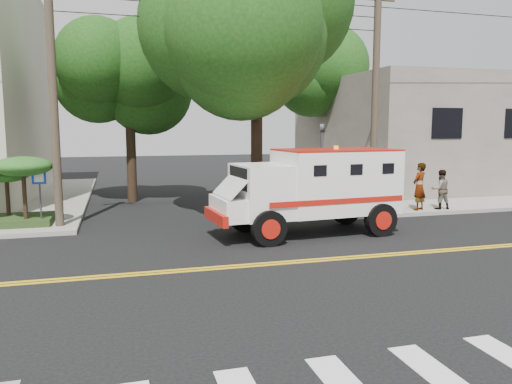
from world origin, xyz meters
name	(u,v)px	position (x,y,z in m)	size (l,w,h in m)	color
ground	(269,264)	(0.00, 0.00, 0.00)	(100.00, 100.00, 0.00)	black
sidewalk_ne	(421,185)	(13.50, 13.50, 0.07)	(17.00, 17.00, 0.15)	gray
building_right	(440,133)	(15.00, 14.00, 3.15)	(14.00, 12.00, 6.00)	#676058
utility_pole_left	(53,96)	(-5.60, 6.00, 4.50)	(0.28, 0.28, 9.00)	#382D23
utility_pole_right	(375,101)	(6.30, 6.20, 4.50)	(0.28, 0.28, 9.00)	#382D23
tree_main	(270,25)	(1.94, 6.21, 7.20)	(6.08, 5.70, 9.85)	black
tree_left	(136,77)	(-2.68, 11.79, 5.73)	(4.48, 4.20, 7.70)	black
tree_right	(334,82)	(8.84, 15.77, 6.09)	(4.80, 4.50, 8.20)	black
traffic_signal	(322,160)	(3.80, 5.60, 2.23)	(0.15, 0.18, 3.60)	#3F3F42
accessibility_sign	(40,190)	(-6.20, 6.17, 1.37)	(0.45, 0.10, 2.02)	#3F3F42
palm_planter	(2,182)	(-7.44, 6.62, 1.65)	(3.52, 2.63, 2.36)	#1E3314
armored_truck	(314,186)	(2.49, 3.12, 1.57)	(6.25, 2.89, 2.77)	white
pedestrian_a	(419,187)	(8.01, 5.50, 1.11)	(0.70, 0.46, 1.92)	gray
pedestrian_b	(440,189)	(9.00, 5.50, 0.96)	(0.78, 0.61, 1.61)	gray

